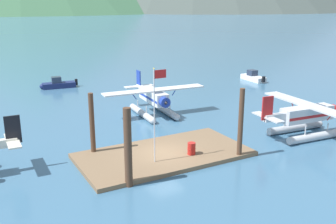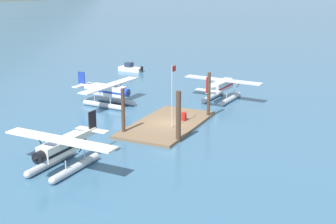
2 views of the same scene
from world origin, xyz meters
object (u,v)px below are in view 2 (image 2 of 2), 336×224
Objects in this scene: seaplane_silver_stbd_aft at (222,88)px; boat_white_open_east at (130,68)px; fuel_drum at (184,116)px; seaplane_cream_port_fwd at (62,151)px; flagpole at (172,89)px; seaplane_white_bow_right at (109,93)px.

seaplane_silver_stbd_aft is 2.14× the size of boat_white_open_east.
seaplane_silver_stbd_aft reaches higher than boat_white_open_east.
seaplane_cream_port_fwd is at bearing 165.57° from fuel_drum.
boat_white_open_east is at bearing 41.03° from fuel_drum.
fuel_drum is (2.84, -0.07, -3.60)m from flagpole.
fuel_drum is at bearing 177.33° from seaplane_silver_stbd_aft.
seaplane_cream_port_fwd reaches higher than boat_white_open_east.
boat_white_open_east is at bearing 22.57° from seaplane_cream_port_fwd.
seaplane_cream_port_fwd is (-15.61, 4.02, 0.84)m from fuel_drum.
flagpole is 13.66m from seaplane_cream_port_fwd.
flagpole is at bearing 178.67° from fuel_drum.
seaplane_cream_port_fwd is (-12.78, 3.95, -2.77)m from flagpole.
flagpole reaches higher than boat_white_open_east.
fuel_drum is 30.64m from boat_white_open_east.
seaplane_silver_stbd_aft is at bearing -2.67° from fuel_drum.
fuel_drum is 0.08× the size of seaplane_silver_stbd_aft.
seaplane_white_bow_right reaches higher than fuel_drum.
seaplane_white_bow_right and seaplane_cream_port_fwd have the same top height.
seaplane_silver_stbd_aft is at bearing -120.22° from boat_white_open_east.
seaplane_white_bow_right is (2.64, 11.27, 0.84)m from fuel_drum.
boat_white_open_east is (12.02, 20.63, -1.09)m from seaplane_silver_stbd_aft.
seaplane_white_bow_right is at bearing 63.93° from flagpole.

